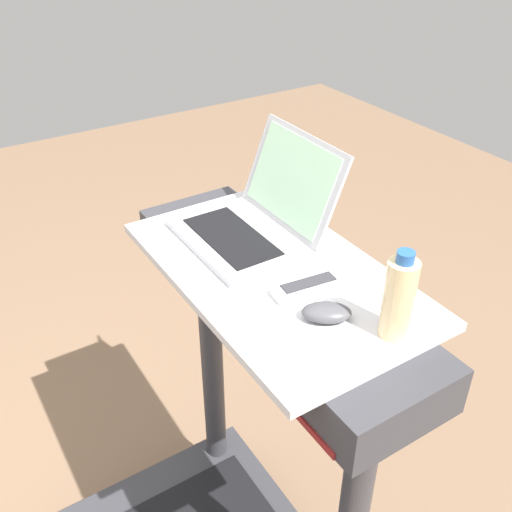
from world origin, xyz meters
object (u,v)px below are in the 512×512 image
Objects in this scene: laptop at (256,218)px; tv_remote at (308,286)px; computer_mouse at (327,312)px; water_bottle at (399,298)px.

laptop is 0.26m from tv_remote.
laptop is at bearing -154.98° from computer_mouse.
water_bottle is at bearing 72.07° from computer_mouse.
laptop is at bearing -176.44° from water_bottle.
computer_mouse is 0.53× the size of water_bottle.
laptop is 3.23× the size of computer_mouse.
water_bottle is (0.10, 0.08, 0.07)m from computer_mouse.
laptop is 1.96× the size of tv_remote.
computer_mouse is at bearing -141.74° from water_bottle.
water_bottle is 1.14× the size of tv_remote.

